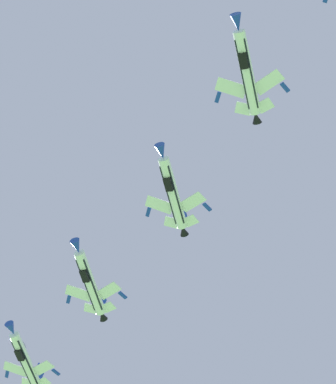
{
  "coord_description": "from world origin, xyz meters",
  "views": [
    {
      "loc": [
        5.32,
        -3.69,
        1.8
      ],
      "look_at": [
        1.59,
        46.91,
        93.09
      ],
      "focal_mm": 66.08,
      "sensor_mm": 36.0,
      "label": 1
    }
  ],
  "objects_px": {
    "fighter_jet_right_outer": "(25,359)",
    "fighter_jet_right_wing": "(173,192)",
    "fighter_jet_left_outer": "(90,282)",
    "fighter_jet_left_wing": "(247,71)"
  },
  "relations": [
    {
      "from": "fighter_jet_right_wing",
      "to": "fighter_jet_right_outer",
      "type": "distance_m",
      "value": 40.74
    },
    {
      "from": "fighter_jet_left_wing",
      "to": "fighter_jet_right_wing",
      "type": "bearing_deg",
      "value": -48.32
    },
    {
      "from": "fighter_jet_right_wing",
      "to": "fighter_jet_right_outer",
      "type": "xyz_separation_m",
      "value": [
        -27.33,
        30.19,
        -1.09
      ]
    },
    {
      "from": "fighter_jet_right_wing",
      "to": "fighter_jet_left_wing",
      "type": "bearing_deg",
      "value": 131.68
    },
    {
      "from": "fighter_jet_right_outer",
      "to": "fighter_jet_left_wing",
      "type": "bearing_deg",
      "value": 138.31
    },
    {
      "from": "fighter_jet_left_wing",
      "to": "fighter_jet_right_outer",
      "type": "height_order",
      "value": "fighter_jet_left_wing"
    },
    {
      "from": "fighter_jet_left_outer",
      "to": "fighter_jet_right_outer",
      "type": "height_order",
      "value": "fighter_jet_right_outer"
    },
    {
      "from": "fighter_jet_left_wing",
      "to": "fighter_jet_right_outer",
      "type": "bearing_deg",
      "value": -41.69
    },
    {
      "from": "fighter_jet_right_wing",
      "to": "fighter_jet_left_outer",
      "type": "relative_size",
      "value": 1.0
    },
    {
      "from": "fighter_jet_right_outer",
      "to": "fighter_jet_right_wing",
      "type": "bearing_deg",
      "value": 141.81
    }
  ]
}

